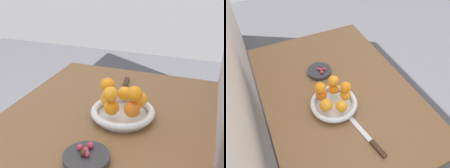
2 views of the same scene
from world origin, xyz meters
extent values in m
plane|color=#4C4C51|center=(0.00, 0.00, 0.00)|extent=(6.00, 6.00, 0.00)
cube|color=brown|center=(0.00, 0.00, 0.72)|extent=(1.10, 0.76, 0.04)
cylinder|color=brown|center=(0.49, -0.32, 0.35)|extent=(0.05, 0.05, 0.70)
cylinder|color=brown|center=(0.49, 0.32, 0.35)|extent=(0.05, 0.05, 0.70)
cylinder|color=silver|center=(-0.10, 0.06, 0.75)|extent=(0.19, 0.19, 0.01)
torus|color=silver|center=(-0.10, 0.06, 0.77)|extent=(0.23, 0.23, 0.03)
cylinder|color=#333338|center=(0.16, 0.03, 0.75)|extent=(0.14, 0.14, 0.02)
sphere|color=orange|center=(-0.05, 0.11, 0.81)|extent=(0.06, 0.06, 0.06)
sphere|color=orange|center=(-0.12, 0.11, 0.81)|extent=(0.06, 0.06, 0.06)
sphere|color=orange|center=(-0.16, 0.05, 0.81)|extent=(0.05, 0.05, 0.05)
sphere|color=orange|center=(-0.10, 0.00, 0.81)|extent=(0.05, 0.05, 0.05)
sphere|color=orange|center=(-0.04, 0.04, 0.81)|extent=(0.05, 0.05, 0.05)
sphere|color=orange|center=(-0.04, 0.03, 0.86)|extent=(0.05, 0.05, 0.05)
sphere|color=orange|center=(-0.10, 0.00, 0.86)|extent=(0.05, 0.05, 0.05)
sphere|color=orange|center=(-0.06, 0.11, 0.86)|extent=(0.05, 0.05, 0.05)
sphere|color=#C6384C|center=(0.17, 0.04, 0.77)|extent=(0.02, 0.02, 0.02)
sphere|color=#C6384C|center=(0.13, 0.03, 0.77)|extent=(0.02, 0.02, 0.02)
sphere|color=#C6384C|center=(0.15, 0.01, 0.77)|extent=(0.02, 0.02, 0.02)
sphere|color=#8C4C99|center=(0.16, 0.03, 0.77)|extent=(0.02, 0.02, 0.02)
sphere|color=#472819|center=(0.17, 0.03, 0.77)|extent=(0.02, 0.02, 0.02)
sphere|color=#C6384C|center=(0.15, 0.03, 0.77)|extent=(0.02, 0.02, 0.02)
cube|color=#3F2819|center=(-0.38, -0.02, 0.75)|extent=(0.09, 0.04, 0.01)
cube|color=silver|center=(-0.26, 0.01, 0.74)|extent=(0.17, 0.05, 0.01)
camera|label=1|loc=(0.74, 0.32, 1.27)|focal=45.00mm
camera|label=2|loc=(-0.71, 0.32, 1.60)|focal=35.00mm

